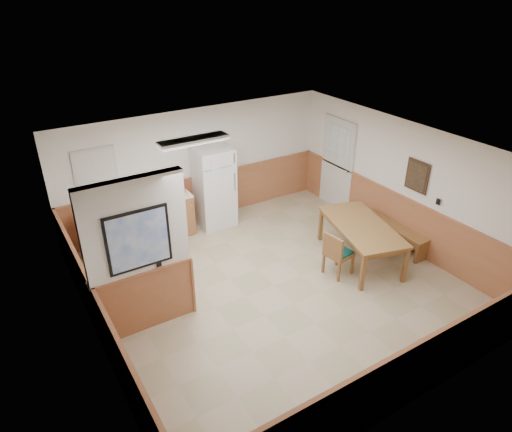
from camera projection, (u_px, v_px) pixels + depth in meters
ground at (274, 286)px, 8.07m from camera, size 6.00×6.00×0.00m
ceiling at (278, 152)px, 6.90m from camera, size 6.00×6.00×0.02m
back_wall at (198, 166)px, 9.74m from camera, size 6.00×0.02×2.50m
right_wall at (404, 185)px, 8.88m from camera, size 0.02×6.00×2.50m
left_wall at (90, 281)px, 6.09m from camera, size 0.02×6.00×2.50m
wainscot_back at (200, 198)px, 10.08m from camera, size 6.00×0.04×1.00m
wainscot_right at (397, 219)px, 9.22m from camera, size 0.04×6.00×1.00m
wainscot_left at (100, 324)px, 6.46m from camera, size 0.04×6.00×1.00m
partition_wall at (140, 259)px, 6.60m from camera, size 1.50×0.20×2.50m
kitchen_counter at (153, 219)px, 9.31m from camera, size 2.20×0.61×1.00m
exterior_door at (337, 164)px, 10.38m from camera, size 0.07×1.02×2.15m
kitchen_window at (96, 173)px, 8.61m from camera, size 0.80×0.04×1.00m
wall_painting at (417, 176)px, 8.50m from camera, size 0.04×0.50×0.60m
fluorescent_fixture at (193, 141)px, 7.53m from camera, size 1.20×0.30×0.09m
refrigerator at (214, 187)px, 9.73m from camera, size 0.79×0.73×1.73m
dining_table at (362, 229)px, 8.52m from camera, size 1.42×2.09×0.75m
dining_bench at (395, 231)px, 9.12m from camera, size 0.33×1.49×0.45m
dining_chair at (336, 252)px, 8.14m from camera, size 0.64×0.49×0.85m
fire_extinguisher at (182, 185)px, 9.32m from camera, size 0.10×0.10×0.39m
soap_bottle at (99, 206)px, 8.57m from camera, size 0.08×0.08×0.24m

